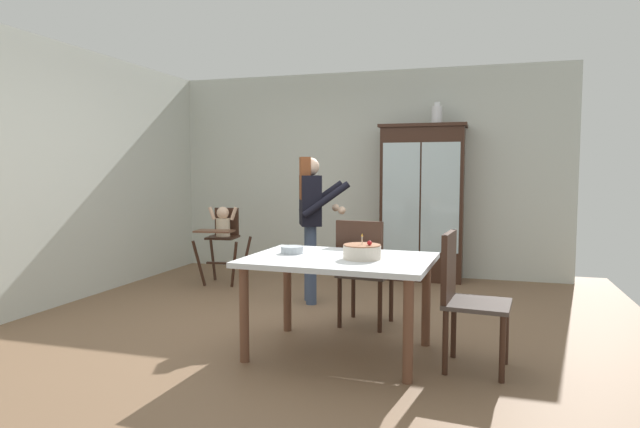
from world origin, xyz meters
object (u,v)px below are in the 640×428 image
dining_table (339,270)px  dining_chair_right_end (463,290)px  china_cabinet (422,202)px  adult_person (311,211)px  serving_bowl (292,250)px  ceramic_vase (437,114)px  birthday_cake (362,252)px  high_chair_with_toddler (223,231)px  dining_chair_far_side (363,266)px

dining_table → dining_chair_right_end: dining_chair_right_end is taller
china_cabinet → adult_person: china_cabinet is taller
dining_chair_right_end → serving_bowl: bearing=90.6°
dining_table → adult_person: bearing=115.3°
ceramic_vase → serving_bowl: size_ratio=1.50×
adult_person → serving_bowl: size_ratio=8.50×
dining_table → birthday_cake: size_ratio=5.06×
china_cabinet → dining_chair_right_end: (0.61, -3.03, -0.43)m
ceramic_vase → high_chair_with_toddler: (-2.48, -0.96, -1.43)m
dining_table → serving_bowl: bearing=168.2°
dining_chair_right_end → adult_person: bearing=52.7°
adult_person → dining_chair_far_side: size_ratio=1.59×
china_cabinet → adult_person: 1.83m
high_chair_with_toddler → dining_chair_far_side: dining_chair_far_side is taller
china_cabinet → birthday_cake: 3.03m
ceramic_vase → adult_person: size_ratio=0.18×
dining_chair_far_side → ceramic_vase: bearing=-94.8°
dining_table → dining_chair_far_side: (0.03, 0.71, -0.09)m
high_chair_with_toddler → dining_table: size_ratio=0.67×
dining_table → birthday_cake: (0.18, -0.02, 0.15)m
ceramic_vase → birthday_cake: size_ratio=0.96×
high_chair_with_toddler → ceramic_vase: bearing=14.7°
high_chair_with_toddler → dining_chair_right_end: dining_chair_right_end is taller
dining_table → dining_chair_right_end: 0.91m
dining_chair_far_side → dining_chair_right_end: bearing=145.5°
ceramic_vase → dining_table: 3.36m
dining_chair_far_side → high_chair_with_toddler: bearing=-27.2°
china_cabinet → birthday_cake: china_cabinet is taller
ceramic_vase → dining_chair_right_end: ceramic_vase is taller
ceramic_vase → high_chair_with_toddler: size_ratio=0.28×
dining_table → dining_chair_right_end: bearing=-2.3°
china_cabinet → dining_chair_right_end: size_ratio=2.05×
adult_person → birthday_cake: size_ratio=5.47×
dining_table → dining_chair_far_side: dining_chair_far_side is taller
ceramic_vase → high_chair_with_toddler: bearing=-158.9°
adult_person → high_chair_with_toddler: bearing=42.0°
dining_table → birthday_cake: birthday_cake is taller
birthday_cake → dining_chair_far_side: dining_chair_far_side is taller
high_chair_with_toddler → birthday_cake: (2.19, -2.07, 0.14)m
china_cabinet → high_chair_with_toddler: china_cabinet is taller
dining_table → birthday_cake: bearing=-7.9°
serving_bowl → dining_chair_right_end: size_ratio=0.19×
china_cabinet → dining_table: size_ratio=1.39×
china_cabinet → serving_bowl: size_ratio=10.91×
high_chair_with_toddler → dining_table: (2.01, -2.05, -0.01)m
high_chair_with_toddler → adult_person: bearing=-30.4°
china_cabinet → ceramic_vase: 1.11m
high_chair_with_toddler → dining_chair_far_side: bearing=-39.6°
adult_person → dining_chair_far_side: 1.11m
adult_person → dining_table: adult_person is taller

